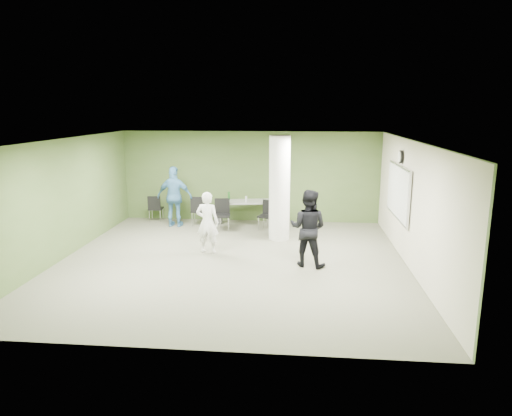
# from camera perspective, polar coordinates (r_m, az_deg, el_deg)

# --- Properties ---
(floor) EXTENTS (8.00, 8.00, 0.00)m
(floor) POSITION_cam_1_polar(r_m,az_deg,el_deg) (10.69, -3.00, -6.68)
(floor) COLOR #565443
(floor) RESTS_ON ground
(ceiling) EXTENTS (8.00, 8.00, 0.00)m
(ceiling) POSITION_cam_1_polar(r_m,az_deg,el_deg) (10.13, -3.18, 8.46)
(ceiling) COLOR white
(ceiling) RESTS_ON wall_back
(wall_back) EXTENTS (8.00, 2.80, 0.02)m
(wall_back) POSITION_cam_1_polar(r_m,az_deg,el_deg) (14.23, -0.72, 3.93)
(wall_back) COLOR #435A2A
(wall_back) RESTS_ON floor
(wall_left) EXTENTS (0.02, 8.00, 2.80)m
(wall_left) POSITION_cam_1_polar(r_m,az_deg,el_deg) (11.60, -23.04, 1.01)
(wall_left) COLOR #435A2A
(wall_left) RESTS_ON floor
(wall_right_cream) EXTENTS (0.02, 8.00, 2.80)m
(wall_right_cream) POSITION_cam_1_polar(r_m,az_deg,el_deg) (10.51, 19.02, 0.23)
(wall_right_cream) COLOR beige
(wall_right_cream) RESTS_ON floor
(column) EXTENTS (0.56, 0.56, 2.80)m
(column) POSITION_cam_1_polar(r_m,az_deg,el_deg) (12.19, 2.96, 2.49)
(column) COLOR silver
(column) RESTS_ON floor
(whiteboard) EXTENTS (0.05, 2.30, 1.30)m
(whiteboard) POSITION_cam_1_polar(r_m,az_deg,el_deg) (11.62, 17.34, 1.96)
(whiteboard) COLOR silver
(whiteboard) RESTS_ON wall_right_cream
(wall_clock) EXTENTS (0.06, 0.32, 0.32)m
(wall_clock) POSITION_cam_1_polar(r_m,az_deg,el_deg) (11.51, 17.61, 6.13)
(wall_clock) COLOR black
(wall_clock) RESTS_ON wall_right_cream
(folding_table) EXTENTS (1.67, 0.94, 1.00)m
(folding_table) POSITION_cam_1_polar(r_m,az_deg,el_deg) (13.77, -1.57, 0.68)
(folding_table) COLOR gray
(folding_table) RESTS_ON floor
(wastebasket) EXTENTS (0.26, 0.26, 0.31)m
(wastebasket) POSITION_cam_1_polar(r_m,az_deg,el_deg) (14.11, -4.73, -1.34)
(wastebasket) COLOR #4C4C4C
(wastebasket) RESTS_ON floor
(chair_back_left) EXTENTS (0.44, 0.44, 0.84)m
(chair_back_left) POSITION_cam_1_polar(r_m,az_deg,el_deg) (14.57, -12.49, 0.18)
(chair_back_left) COLOR black
(chair_back_left) RESTS_ON floor
(chair_back_right) EXTENTS (0.47, 0.47, 0.92)m
(chair_back_right) POSITION_cam_1_polar(r_m,az_deg,el_deg) (13.83, -7.17, -0.05)
(chair_back_right) COLOR black
(chair_back_right) RESTS_ON floor
(chair_table_left) EXTENTS (0.51, 0.51, 0.92)m
(chair_table_left) POSITION_cam_1_polar(r_m,az_deg,el_deg) (13.29, -4.26, -0.50)
(chair_table_left) COLOR black
(chair_table_left) RESTS_ON floor
(chair_table_right) EXTENTS (0.55, 0.55, 0.86)m
(chair_table_right) POSITION_cam_1_polar(r_m,az_deg,el_deg) (13.30, 1.47, -0.61)
(chair_table_right) COLOR black
(chair_table_right) RESTS_ON floor
(woman_white) EXTENTS (0.58, 0.40, 1.52)m
(woman_white) POSITION_cam_1_polar(r_m,az_deg,el_deg) (11.17, -6.09, -1.82)
(woman_white) COLOR white
(woman_white) RESTS_ON floor
(man_black) EXTENTS (1.00, 0.88, 1.74)m
(man_black) POSITION_cam_1_polar(r_m,az_deg,el_deg) (10.24, 6.52, -2.51)
(man_black) COLOR black
(man_black) RESTS_ON floor
(man_blue) EXTENTS (1.09, 0.51, 1.82)m
(man_blue) POSITION_cam_1_polar(r_m,az_deg,el_deg) (13.80, -10.12, 1.40)
(man_blue) COLOR teal
(man_blue) RESTS_ON floor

